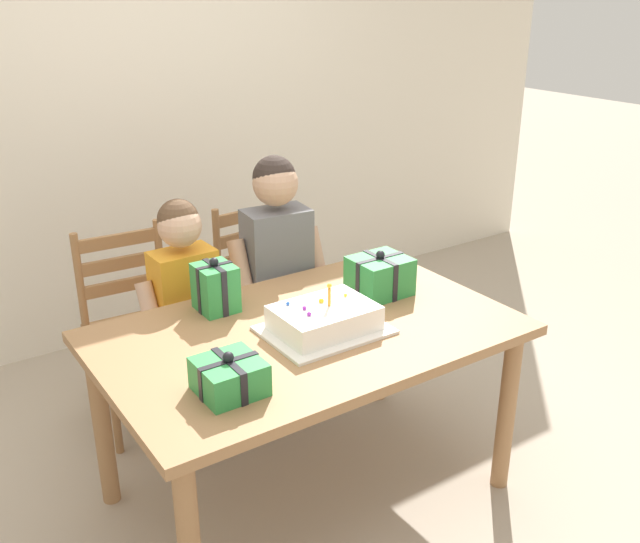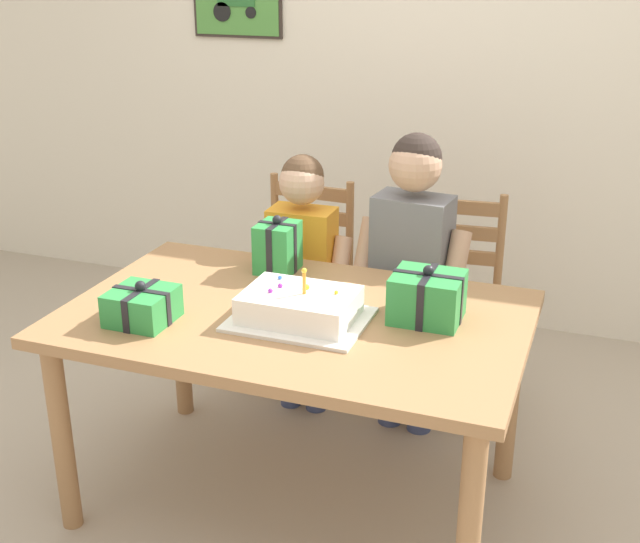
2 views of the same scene
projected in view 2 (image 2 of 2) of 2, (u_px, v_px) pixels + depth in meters
ground_plane at (297, 498)px, 3.03m from camera, size 20.00×20.00×0.00m
back_wall at (428, 73)px, 4.17m from camera, size 6.40×0.11×2.60m
dining_table at (295, 337)px, 2.79m from camera, size 1.54×0.97×0.75m
birthday_cake at (300, 308)px, 2.67m from camera, size 0.44×0.34×0.19m
gift_box_red_large at (142, 306)px, 2.67m from camera, size 0.20×0.20×0.14m
gift_box_beside_cake at (427, 297)px, 2.68m from camera, size 0.23×0.21×0.19m
gift_box_corner_small at (278, 247)px, 3.08m from camera, size 0.15×0.17×0.22m
chair_left at (299, 281)px, 3.77m from camera, size 0.44×0.44×0.92m
chair_right at (449, 302)px, 3.55m from camera, size 0.46×0.46×0.92m
child_older at (411, 258)px, 3.21m from camera, size 0.47×0.28×1.25m
child_younger at (302, 261)px, 3.39m from camera, size 0.41×0.24×1.13m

